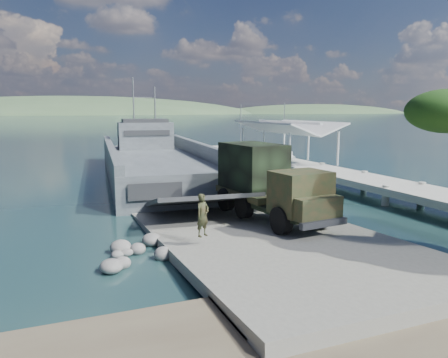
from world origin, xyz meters
TOP-DOWN VIEW (x-y plane):
  - ground at (0.00, 0.00)m, footprint 1400.00×1400.00m
  - boat_ramp at (0.00, -1.00)m, footprint 10.00×18.00m
  - shoreline_rocks at (-6.20, 0.50)m, footprint 3.20×5.60m
  - distant_headlands at (50.00, 560.00)m, footprint 1000.00×240.00m
  - pier at (13.00, 18.77)m, footprint 6.40×44.00m
  - landing_craft at (0.31, 22.67)m, footprint 12.48×37.39m
  - military_truck at (1.49, 2.29)m, footprint 3.52×8.84m
  - soldier at (-3.41, -0.99)m, footprint 0.83×0.72m
  - sailboat_near at (18.20, 29.54)m, footprint 3.70×6.34m
  - sailboat_far at (16.04, 37.77)m, footprint 3.05×6.26m

SIDE VIEW (x-z plane):
  - ground at x=0.00m, z-range 0.00..0.00m
  - shoreline_rocks at x=-6.20m, z-range -0.45..0.45m
  - distant_headlands at x=50.00m, z-range -24.00..24.00m
  - boat_ramp at x=0.00m, z-range 0.00..0.50m
  - sailboat_far at x=16.04m, z-range -3.27..4.06m
  - sailboat_near at x=18.20m, z-range -3.32..4.11m
  - landing_craft at x=0.31m, z-range -4.57..6.35m
  - soldier at x=-3.41m, z-range 0.50..2.40m
  - pier at x=13.00m, z-range -1.45..4.65m
  - military_truck at x=1.49m, z-range 0.49..4.49m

